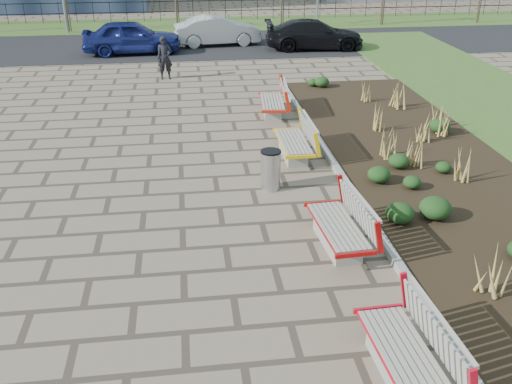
{
  "coord_description": "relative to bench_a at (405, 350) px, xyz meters",
  "views": [
    {
      "loc": [
        0.2,
        -7.11,
        5.84
      ],
      "look_at": [
        1.5,
        3.0,
        0.9
      ],
      "focal_mm": 40.0,
      "sensor_mm": 36.0,
      "label": 1
    }
  ],
  "objects": [
    {
      "name": "ground",
      "position": [
        -3.0,
        1.36,
        -0.5
      ],
      "size": [
        120.0,
        120.0,
        0.0
      ],
      "primitive_type": "plane",
      "color": "#6E5F4B",
      "rests_on": "ground"
    },
    {
      "name": "planting_bed",
      "position": [
        3.25,
        6.36,
        -0.45
      ],
      "size": [
        4.5,
        18.0,
        0.1
      ],
      "primitive_type": "cube",
      "color": "black",
      "rests_on": "ground"
    },
    {
      "name": "planting_curb",
      "position": [
        0.92,
        6.36,
        -0.42
      ],
      "size": [
        0.16,
        18.0,
        0.15
      ],
      "primitive_type": "cube",
      "color": "gray",
      "rests_on": "ground"
    },
    {
      "name": "grass_verge_far",
      "position": [
        -3.0,
        29.36,
        -0.48
      ],
      "size": [
        80.0,
        5.0,
        0.04
      ],
      "primitive_type": "cube",
      "color": "#33511E",
      "rests_on": "ground"
    },
    {
      "name": "road",
      "position": [
        -3.0,
        23.36,
        -0.49
      ],
      "size": [
        80.0,
        7.0,
        0.02
      ],
      "primitive_type": "cube",
      "color": "black",
      "rests_on": "ground"
    },
    {
      "name": "bench_a",
      "position": [
        0.0,
        0.0,
        0.0
      ],
      "size": [
        0.99,
        2.14,
        1.0
      ],
      "primitive_type": null,
      "rotation": [
        0.0,
        0.0,
        0.04
      ],
      "color": "red",
      "rests_on": "ground"
    },
    {
      "name": "bench_b",
      "position": [
        0.0,
        3.6,
        0.0
      ],
      "size": [
        1.03,
        2.15,
        1.0
      ],
      "primitive_type": null,
      "rotation": [
        0.0,
        0.0,
        0.06
      ],
      "color": "#AE0B0B",
      "rests_on": "ground"
    },
    {
      "name": "bench_c",
      "position": [
        0.0,
        8.22,
        0.0
      ],
      "size": [
        0.91,
        2.1,
        1.0
      ],
      "primitive_type": null,
      "rotation": [
        0.0,
        0.0,
        -0.0
      ],
      "color": "yellow",
      "rests_on": "ground"
    },
    {
      "name": "bench_d",
      "position": [
        0.0,
        11.93,
        0.0
      ],
      "size": [
        1.09,
        2.17,
        1.0
      ],
      "primitive_type": null,
      "rotation": [
        0.0,
        0.0,
        -0.09
      ],
      "color": "red",
      "rests_on": "ground"
    },
    {
      "name": "litter_bin",
      "position": [
        -0.9,
        6.34,
        -0.03
      ],
      "size": [
        0.47,
        0.47,
        0.95
      ],
      "primitive_type": "cylinder",
      "color": "#B2B2B7",
      "rests_on": "ground"
    },
    {
      "name": "pedestrian",
      "position": [
        -3.49,
        16.93,
        0.33
      ],
      "size": [
        0.64,
        0.45,
        1.66
      ],
      "primitive_type": "imported",
      "rotation": [
        0.0,
        0.0,
        0.1
      ],
      "color": "black",
      "rests_on": "ground"
    },
    {
      "name": "car_blue",
      "position": [
        -5.1,
        21.79,
        0.28
      ],
      "size": [
        4.56,
        2.0,
        1.53
      ],
      "primitive_type": "imported",
      "rotation": [
        0.0,
        0.0,
        1.62
      ],
      "color": "navy",
      "rests_on": "road"
    },
    {
      "name": "car_silver",
      "position": [
        -1.0,
        23.23,
        0.22
      ],
      "size": [
        4.35,
        1.87,
        1.39
      ],
      "primitive_type": "imported",
      "rotation": [
        0.0,
        0.0,
        1.67
      ],
      "color": "#97999E",
      "rests_on": "road"
    },
    {
      "name": "car_black",
      "position": [
        3.57,
        21.72,
        0.21
      ],
      "size": [
        4.85,
        2.21,
        1.38
      ],
      "primitive_type": "imported",
      "rotation": [
        0.0,
        0.0,
        1.51
      ],
      "color": "black",
      "rests_on": "road"
    },
    {
      "name": "railing_fence",
      "position": [
        -3.0,
        30.86,
        0.14
      ],
      "size": [
        44.0,
        0.1,
        1.2
      ],
      "primitive_type": null,
      "color": "black",
      "rests_on": "grass_verge_far"
    }
  ]
}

